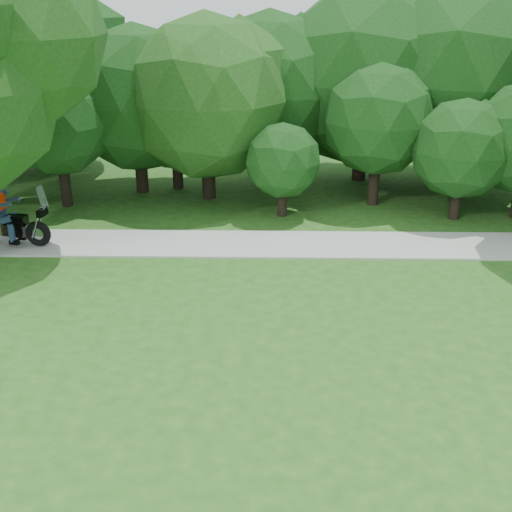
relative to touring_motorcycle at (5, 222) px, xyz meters
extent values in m
plane|color=#244F16|center=(9.89, -7.80, -0.78)|extent=(100.00, 100.00, 0.00)
cube|color=#A9A9A3|center=(9.89, 0.20, -0.75)|extent=(60.00, 2.20, 0.06)
cylinder|color=black|center=(11.82, 4.34, 0.12)|extent=(0.40, 0.40, 1.80)
sphere|color=#113610|center=(11.82, 4.34, 2.30)|extent=(3.93, 3.93, 3.93)
cylinder|color=black|center=(15.16, 7.16, 0.12)|extent=(0.56, 0.56, 1.80)
sphere|color=#113610|center=(15.16, 7.16, 3.37)|extent=(7.23, 7.23, 7.23)
cylinder|color=black|center=(0.68, 3.94, 0.12)|extent=(0.39, 0.39, 1.80)
sphere|color=#113610|center=(0.68, 3.94, 2.23)|extent=(3.73, 3.73, 3.73)
cylinder|color=black|center=(-1.59, 8.90, 0.12)|extent=(0.57, 0.57, 1.80)
sphere|color=#113610|center=(-1.59, 8.90, 3.40)|extent=(7.33, 7.33, 7.33)
cylinder|color=black|center=(4.43, 6.26, -0.02)|extent=(0.41, 0.41, 1.52)
sphere|color=#113610|center=(4.43, 6.26, 2.10)|extent=(4.19, 4.19, 4.19)
cylinder|color=black|center=(3.11, 5.74, 0.12)|extent=(0.47, 0.47, 1.80)
sphere|color=#113610|center=(3.11, 5.74, 2.78)|extent=(5.41, 5.41, 5.41)
cylinder|color=black|center=(8.00, 7.12, 0.12)|extent=(0.49, 0.49, 1.80)
sphere|color=#113610|center=(8.00, 7.12, 2.94)|extent=(5.90, 5.90, 5.90)
cylinder|color=black|center=(11.73, 7.62, 0.12)|extent=(0.56, 0.56, 1.80)
sphere|color=#113610|center=(11.73, 7.62, 3.33)|extent=(7.11, 7.11, 7.11)
cylinder|color=black|center=(5.77, 4.99, 0.12)|extent=(0.50, 0.50, 1.80)
sphere|color=#1F4413|center=(5.77, 4.99, 2.95)|extent=(5.92, 5.92, 5.92)
cylinder|color=black|center=(8.49, 2.99, -0.22)|extent=(0.33, 0.33, 1.11)
sphere|color=#113610|center=(8.49, 2.99, 1.18)|extent=(2.60, 2.60, 2.60)
cylinder|color=black|center=(14.38, 2.81, -0.11)|extent=(0.37, 0.37, 1.33)
sphere|color=#113610|center=(14.38, 2.81, 1.64)|extent=(3.35, 3.35, 3.35)
sphere|color=#1F4413|center=(1.15, -0.50, 5.42)|extent=(5.12, 5.12, 5.12)
torus|color=black|center=(1.04, -0.16, -0.32)|extent=(0.83, 0.35, 0.80)
cube|color=black|center=(-0.05, 0.01, -0.26)|extent=(1.31, 0.46, 0.37)
cube|color=silver|center=(0.12, -0.02, -0.26)|extent=(0.60, 0.47, 0.46)
cube|color=black|center=(0.41, -0.06, 0.09)|extent=(0.64, 0.43, 0.30)
cylinder|color=silver|center=(1.08, -0.16, 0.09)|extent=(0.46, 0.12, 1.03)
cylinder|color=silver|center=(1.28, -0.19, 0.58)|extent=(0.15, 0.73, 0.04)
camera|label=1|loc=(8.00, -18.18, 6.59)|focal=45.00mm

